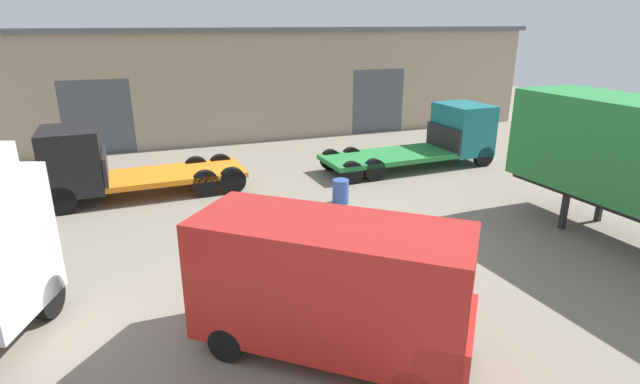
{
  "coord_description": "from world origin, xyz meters",
  "views": [
    {
      "loc": [
        -5.73,
        -11.91,
        6.2
      ],
      "look_at": [
        -1.07,
        0.63,
        1.6
      ],
      "focal_mm": 28.0,
      "sensor_mm": 36.0,
      "label": 1
    }
  ],
  "objects_px": {
    "flatbed_truck_teal": "(442,137)",
    "flatbed_truck_black": "(103,165)",
    "delivery_van_red": "(337,287)",
    "oil_drum": "(341,192)"
  },
  "relations": [
    {
      "from": "flatbed_truck_black",
      "to": "delivery_van_red",
      "type": "distance_m",
      "value": 12.08
    },
    {
      "from": "delivery_van_red",
      "to": "oil_drum",
      "type": "xyz_separation_m",
      "value": [
        3.36,
        7.85,
        -1.04
      ]
    },
    {
      "from": "delivery_van_red",
      "to": "oil_drum",
      "type": "relative_size",
      "value": 6.02
    },
    {
      "from": "flatbed_truck_black",
      "to": "delivery_van_red",
      "type": "xyz_separation_m",
      "value": [
        4.48,
        -11.22,
        0.17
      ]
    },
    {
      "from": "flatbed_truck_black",
      "to": "delivery_van_red",
      "type": "relative_size",
      "value": 1.32
    },
    {
      "from": "flatbed_truck_black",
      "to": "delivery_van_red",
      "type": "bearing_deg",
      "value": 109.85
    },
    {
      "from": "flatbed_truck_teal",
      "to": "oil_drum",
      "type": "xyz_separation_m",
      "value": [
        -6.26,
        -3.21,
        -0.83
      ]
    },
    {
      "from": "flatbed_truck_teal",
      "to": "oil_drum",
      "type": "height_order",
      "value": "flatbed_truck_teal"
    },
    {
      "from": "flatbed_truck_teal",
      "to": "flatbed_truck_black",
      "type": "bearing_deg",
      "value": 176.9
    },
    {
      "from": "delivery_van_red",
      "to": "flatbed_truck_black",
      "type": "bearing_deg",
      "value": 151.79
    }
  ]
}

